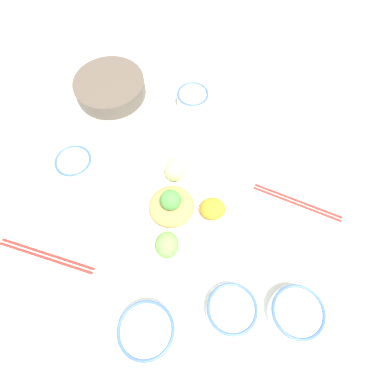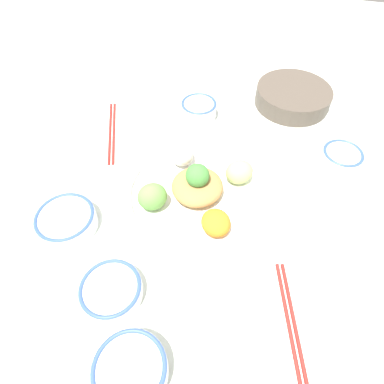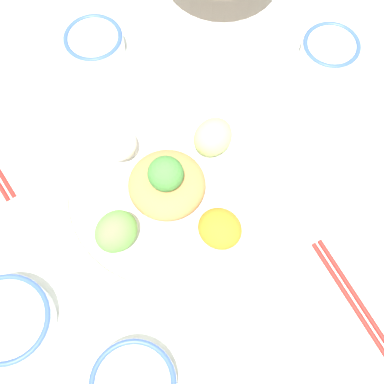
{
  "view_description": "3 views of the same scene",
  "coord_description": "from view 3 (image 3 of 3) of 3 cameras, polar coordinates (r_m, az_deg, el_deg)",
  "views": [
    {
      "loc": [
        -0.18,
        -0.25,
        0.74
      ],
      "look_at": [
        0.07,
        -0.04,
        0.08
      ],
      "focal_mm": 30.0,
      "sensor_mm": 36.0,
      "label": 1
    },
    {
      "loc": [
        0.12,
        -0.44,
        0.57
      ],
      "look_at": [
        0.01,
        -0.04,
        0.04
      ],
      "focal_mm": 30.0,
      "sensor_mm": 36.0,
      "label": 2
    },
    {
      "loc": [
        -0.01,
        -0.33,
        0.72
      ],
      "look_at": [
        0.05,
        -0.05,
        0.08
      ],
      "focal_mm": 50.0,
      "sensor_mm": 36.0,
      "label": 3
    }
  ],
  "objects": [
    {
      "name": "sauce_bowl_dark",
      "position": [
        0.75,
        -19.06,
        -12.9
      ],
      "size": [
        0.12,
        0.12,
        0.04
      ],
      "color": "white",
      "rests_on": "ground_plane"
    },
    {
      "name": "ground_plane",
      "position": [
        0.79,
        -4.22,
        0.44
      ],
      "size": [
        2.4,
        2.4,
        0.0
      ],
      "primitive_type": "plane",
      "color": "silver"
    },
    {
      "name": "sauce_bowl_far",
      "position": [
        0.91,
        -10.35,
        15.25
      ],
      "size": [
        0.1,
        0.1,
        0.04
      ],
      "color": "white",
      "rests_on": "ground_plane"
    },
    {
      "name": "rice_bowl_plain",
      "position": [
        0.92,
        14.47,
        14.38
      ],
      "size": [
        0.09,
        0.09,
        0.04
      ],
      "color": "white",
      "rests_on": "ground_plane"
    },
    {
      "name": "salad_platter",
      "position": [
        0.77,
        -2.72,
        0.31
      ],
      "size": [
        0.33,
        0.33,
        0.1
      ],
      "color": "white",
      "rests_on": "ground_plane"
    },
    {
      "name": "chopsticks_pair_near",
      "position": [
        0.77,
        17.85,
        -12.25
      ],
      "size": [
        0.08,
        0.22,
        0.01
      ],
      "rotation": [
        0.0,
        0.0,
        1.85
      ],
      "color": "red",
      "rests_on": "ground_plane"
    },
    {
      "name": "serving_spoon_extra",
      "position": [
        1.03,
        -16.59,
        18.99
      ],
      "size": [
        0.1,
        0.09,
        0.01
      ],
      "rotation": [
        0.0,
        0.0,
        0.7
      ],
      "color": "beige",
      "rests_on": "ground_plane"
    }
  ]
}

